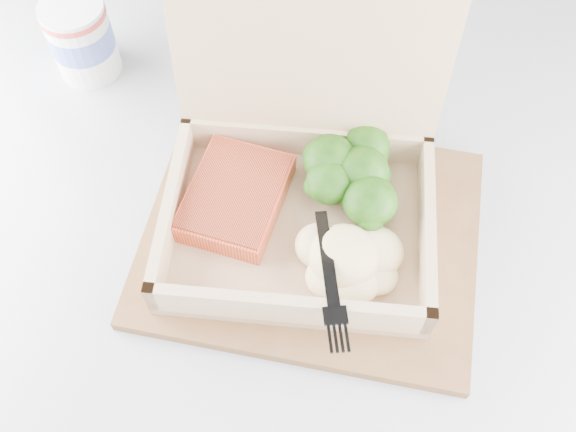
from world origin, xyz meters
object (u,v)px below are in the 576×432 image
(serving_tray, at_px, (311,236))
(takeout_container, at_px, (302,168))
(cafe_table, at_px, (306,370))
(paper_cup, at_px, (81,37))

(serving_tray, relative_size, takeout_container, 1.12)
(cafe_table, xyz_separation_m, paper_cup, (-0.32, 0.22, 0.24))
(takeout_container, relative_size, paper_cup, 3.13)
(cafe_table, xyz_separation_m, takeout_container, (-0.04, 0.10, 0.27))
(cafe_table, height_order, paper_cup, paper_cup)
(takeout_container, xyz_separation_m, paper_cup, (-0.28, 0.12, -0.02))
(cafe_table, relative_size, serving_tray, 3.29)
(cafe_table, height_order, takeout_container, takeout_container)
(takeout_container, bearing_deg, serving_tray, -70.03)
(serving_tray, distance_m, paper_cup, 0.34)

